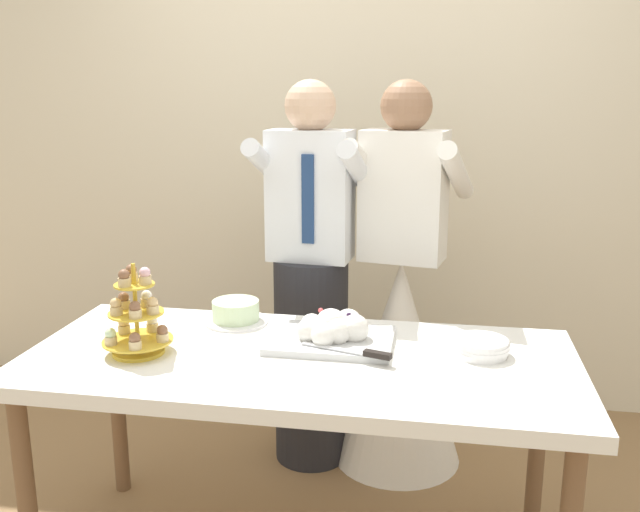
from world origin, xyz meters
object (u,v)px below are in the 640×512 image
(round_cake, at_px, (236,312))
(person_bride, at_px, (400,335))
(cupcake_stand, at_px, (136,319))
(plate_stack, at_px, (481,347))
(main_cake_tray, at_px, (333,332))
(dessert_table, at_px, (299,376))
(person_groom, at_px, (311,298))

(round_cake, xyz_separation_m, person_bride, (0.58, 0.49, -0.23))
(cupcake_stand, distance_m, plate_stack, 1.13)
(person_bride, bearing_deg, cupcake_stand, -133.64)
(main_cake_tray, distance_m, person_bride, 0.72)
(cupcake_stand, bearing_deg, plate_stack, 9.23)
(dessert_table, xyz_separation_m, person_groom, (-0.10, 0.72, 0.05))
(person_groom, bearing_deg, dessert_table, -82.32)
(plate_stack, bearing_deg, person_groom, 137.79)
(round_cake, distance_m, person_bride, 0.80)
(person_bride, bearing_deg, plate_stack, -65.81)
(dessert_table, distance_m, cupcake_stand, 0.56)
(person_groom, distance_m, person_bride, 0.42)
(cupcake_stand, bearing_deg, dessert_table, 8.12)
(cupcake_stand, xyz_separation_m, round_cake, (0.23, 0.35, -0.08))
(cupcake_stand, xyz_separation_m, plate_stack, (1.11, 0.18, -0.09))
(main_cake_tray, relative_size, person_groom, 0.26)
(person_groom, bearing_deg, person_bride, 7.44)
(dessert_table, distance_m, round_cake, 0.42)
(main_cake_tray, relative_size, person_bride, 0.26)
(plate_stack, height_order, round_cake, round_cake)
(dessert_table, bearing_deg, plate_stack, 10.21)
(main_cake_tray, height_order, plate_stack, main_cake_tray)
(person_groom, bearing_deg, round_cake, -114.32)
(dessert_table, relative_size, plate_stack, 9.77)
(plate_stack, height_order, person_bride, person_bride)
(main_cake_tray, bearing_deg, dessert_table, -126.45)
(round_cake, height_order, person_groom, person_groom)
(cupcake_stand, relative_size, plate_stack, 1.66)
(main_cake_tray, bearing_deg, plate_stack, -2.11)
(dessert_table, bearing_deg, round_cake, 136.82)
(dessert_table, distance_m, person_bride, 0.83)
(person_groom, height_order, person_bride, same)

